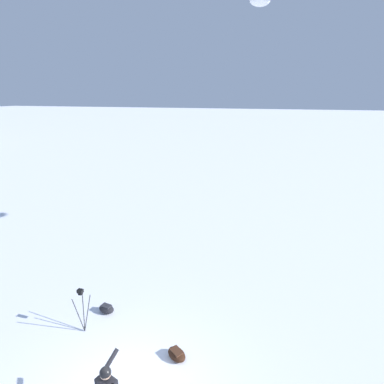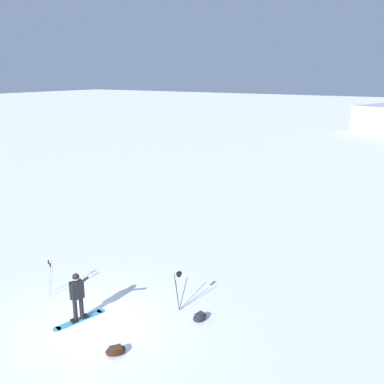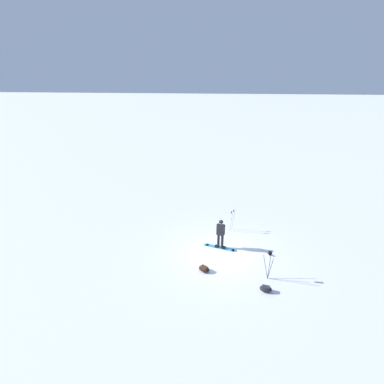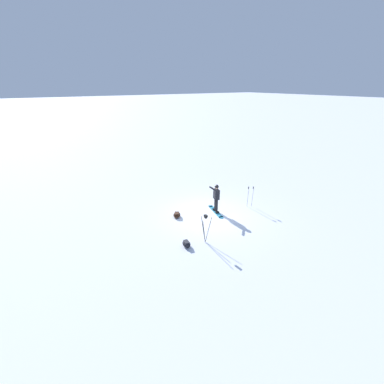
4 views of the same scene
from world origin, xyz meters
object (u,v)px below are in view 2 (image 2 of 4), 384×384
at_px(snowboarder, 77,292).
at_px(snowboard, 80,319).
at_px(gear_bag_small, 200,317).
at_px(ski_poles, 50,273).
at_px(camera_tripod, 179,283).
at_px(gear_bag_large, 116,351).

xyz_separation_m(snowboarder, snowboard, (-0.01, -0.01, -1.00)).
xyz_separation_m(gear_bag_small, ski_poles, (5.46, 1.49, 0.71)).
relative_size(gear_bag_small, ski_poles, 0.44).
xyz_separation_m(snowboarder, camera_tripod, (-2.43, -2.29, -0.01)).
relative_size(gear_bag_large, camera_tripod, 0.49).
height_order(snowboarder, gear_bag_small, snowboarder).
bearing_deg(camera_tripod, snowboard, 43.36).
distance_m(camera_tripod, ski_poles, 4.83).
height_order(snowboarder, ski_poles, snowboarder).
bearing_deg(ski_poles, camera_tripod, -159.77).
relative_size(snowboard, camera_tripod, 1.26).
xyz_separation_m(gear_bag_large, gear_bag_small, (-1.13, -2.79, 0.01)).
height_order(camera_tripod, gear_bag_small, camera_tripod).
xyz_separation_m(snowboard, ski_poles, (2.10, -0.62, 0.84)).
height_order(snowboard, gear_bag_large, gear_bag_large).
bearing_deg(snowboarder, camera_tripod, -136.62).
bearing_deg(gear_bag_large, camera_tripod, -93.76).
xyz_separation_m(snowboard, gear_bag_small, (-3.36, -2.11, 0.12)).
bearing_deg(snowboard, gear_bag_small, -147.83).
relative_size(gear_bag_large, gear_bag_small, 1.20).
relative_size(camera_tripod, ski_poles, 1.09).
xyz_separation_m(gear_bag_large, ski_poles, (4.33, -1.30, 0.72)).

